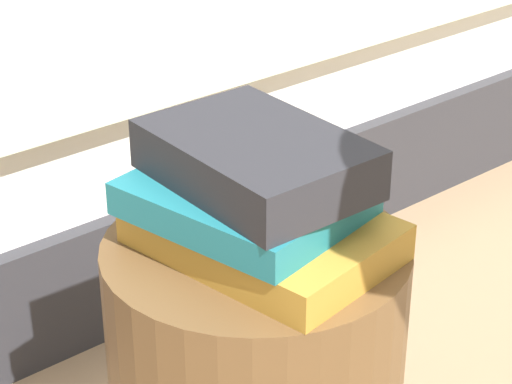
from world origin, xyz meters
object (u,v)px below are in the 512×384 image
at_px(book_ochre, 265,233).
at_px(book_teal, 245,198).
at_px(book_charcoal, 260,158).
at_px(bed, 68,50).

xyz_separation_m(book_ochre, book_teal, (-0.02, -0.01, 0.04)).
bearing_deg(book_charcoal, book_ochre, -7.49).
bearing_deg(book_ochre, book_teal, -156.79).
bearing_deg(book_ochre, book_charcoal, 162.65).
distance_m(book_ochre, book_teal, 0.05).
height_order(bed, book_teal, bed).
bearing_deg(book_teal, bed, 147.73).
bearing_deg(book_teal, book_ochre, 20.62).
xyz_separation_m(bed, book_charcoal, (1.21, -0.54, 0.32)).
height_order(book_ochre, book_teal, book_teal).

